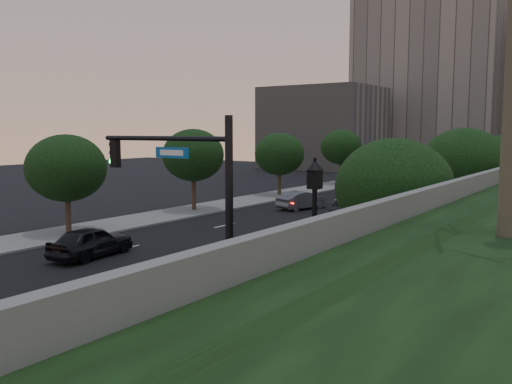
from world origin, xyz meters
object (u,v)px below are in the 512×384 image
Objects in this scene: sedan_mid_left at (302,200)px; sedan_far_right at (463,193)px; traffic_signal_mast at (202,224)px; pedestrian_a at (374,275)px; pedestrian_c at (433,242)px; street_lamp at (314,241)px; sedan_near_right at (343,208)px; sedan_near_left at (91,242)px; sedan_far_left at (368,180)px; pedestrian_b at (373,257)px.

sedan_far_right is (9.88, 12.31, 0.05)m from sedan_mid_left.
traffic_signal_mast is 3.75× the size of pedestrian_a.
sedan_far_right is at bearing -89.53° from pedestrian_c.
sedan_mid_left is at bearing 120.92° from street_lamp.
pedestrian_c reaches higher than sedan_mid_left.
pedestrian_c is at bearing -65.74° from sedan_near_right.
sedan_mid_left is 4.59m from sedan_near_right.
sedan_near_right is at bearing -56.58° from pedestrian_c.
sedan_mid_left is 24.85m from pedestrian_a.
street_lamp is 1.25× the size of sedan_near_right.
traffic_signal_mast is 29.01m from sedan_mid_left.
sedan_near_right is (4.69, 20.06, -0.17)m from sedan_near_left.
sedan_near_right is (7.37, -21.98, -0.08)m from sedan_far_left.
sedan_near_right is at bearing -64.15° from pedestrian_a.
pedestrian_b is (0.11, 5.17, -1.60)m from street_lamp.
pedestrian_c is (2.83, 14.62, -2.72)m from traffic_signal_mast.
pedestrian_b is at bearing -79.71° from sedan_near_right.
traffic_signal_mast is 9.85m from pedestrian_b.
street_lamp is at bearing 55.47° from pedestrian_a.
sedan_far_right is at bearing 95.70° from street_lamp.
pedestrian_c is at bearing 107.14° from sedan_far_left.
street_lamp reaches higher than pedestrian_c.
pedestrian_a is at bearing -89.06° from sedan_far_right.
traffic_signal_mast is 3.93× the size of pedestrian_b.
street_lamp is at bearing 106.38° from pedestrian_b.
pedestrian_b is (3.56, -29.41, 0.22)m from sedan_far_right.
sedan_far_left is 23.19m from sedan_near_right.
pedestrian_a is at bearing 102.42° from sedan_far_left.
traffic_signal_mast reaches higher than sedan_near_right.
traffic_signal_mast is at bearing -112.36° from street_lamp.
traffic_signal_mast is 38.87m from sedan_far_right.
sedan_near_left is at bearing 2.07° from pedestrian_a.
pedestrian_a is (10.31, -18.74, 0.43)m from sedan_near_right.
street_lamp is 3.16× the size of pedestrian_b.
pedestrian_b is (-1.28, 2.92, -0.04)m from pedestrian_a.
sedan_mid_left is 2.60× the size of pedestrian_b.
pedestrian_a is at bearing 64.24° from traffic_signal_mast.
traffic_signal_mast reaches higher than sedan_mid_left.
sedan_mid_left is 1.03× the size of sedan_near_right.
traffic_signal_mast reaches higher than sedan_far_right.
pedestrian_a reaches higher than pedestrian_b.
pedestrian_b is (13.73, 4.24, 0.22)m from sedan_near_left.
pedestrian_a is (17.68, -40.72, 0.35)m from sedan_far_left.
sedan_far_right is 24.54m from pedestrian_c.
sedan_far_right is (12.84, -8.39, 0.09)m from sedan_far_left.
pedestrian_c is at bearing -91.17° from pedestrian_a.
pedestrian_c is at bearing -153.99° from sedan_near_left.
traffic_signal_mast is at bearing -94.98° from sedan_far_right.
traffic_signal_mast is 1.25× the size of street_lamp.
sedan_near_left reaches higher than sedan_mid_left.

